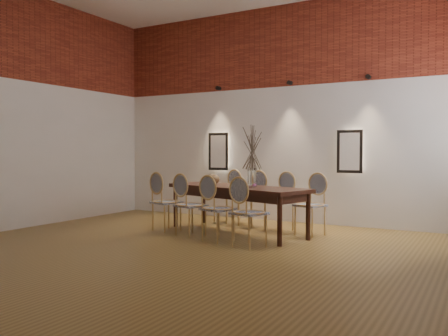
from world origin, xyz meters
The scene contains 21 objects.
floor centered at (0.00, 0.00, -0.01)m, with size 7.00×7.00×0.02m, color olive.
wall_back centered at (0.00, 3.55, 2.00)m, with size 7.00×0.10×4.00m, color silver.
brick_band_back centered at (0.00, 3.48, 3.25)m, with size 7.00×0.02×1.50m, color maroon.
niche_left centered at (-1.30, 3.45, 1.30)m, with size 0.36×0.06×0.66m, color #FFEAC6.
niche_right centered at (1.30, 3.45, 1.30)m, with size 0.36×0.06×0.66m, color #FFEAC6.
spot_fixture_left centered at (-1.30, 3.42, 2.55)m, with size 0.08×0.08×0.10m, color black.
spot_fixture_mid centered at (0.20, 3.42, 2.55)m, with size 0.08×0.08×0.10m, color black.
spot_fixture_right centered at (1.60, 3.42, 2.55)m, with size 0.08×0.08×0.10m, color black.
dining_table centered at (-0.12, 1.95, 0.38)m, with size 2.50×0.80×0.75m, color #36170E.
chair_near_a centered at (-1.22, 1.57, 0.47)m, with size 0.44×0.44×0.94m, color tan, non-canonical shape.
chair_near_b centered at (-0.62, 1.39, 0.47)m, with size 0.44×0.44×0.94m, color tan, non-canonical shape.
chair_near_c centered at (-0.02, 1.20, 0.47)m, with size 0.44×0.44×0.94m, color tan, non-canonical shape.
chair_near_d centered at (0.57, 1.02, 0.47)m, with size 0.44×0.44×0.94m, color tan, non-canonical shape.
chair_far_a centered at (-0.81, 2.88, 0.47)m, with size 0.44×0.44×0.94m, color tan, non-canonical shape.
chair_far_b centered at (-0.21, 2.69, 0.47)m, with size 0.44×0.44×0.94m, color tan, non-canonical shape.
chair_far_c centered at (0.38, 2.50, 0.47)m, with size 0.44×0.44×0.94m, color tan, non-canonical shape.
chair_far_d centered at (0.98, 2.32, 0.47)m, with size 0.44×0.44×0.94m, color tan, non-canonical shape.
vase centered at (0.21, 1.84, 0.90)m, with size 0.14×0.14×0.30m, color silver.
dried_branches centered at (0.21, 1.84, 1.35)m, with size 0.50×0.50×0.70m, color #473A2B, non-canonical shape.
bowl centered at (-0.62, 2.05, 0.84)m, with size 0.24×0.24×0.18m, color brown.
book centered at (-0.10, 2.06, 0.77)m, with size 0.26×0.18×0.03m, color #822450.
Camera 1 is at (3.40, -4.71, 1.30)m, focal length 38.00 mm.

